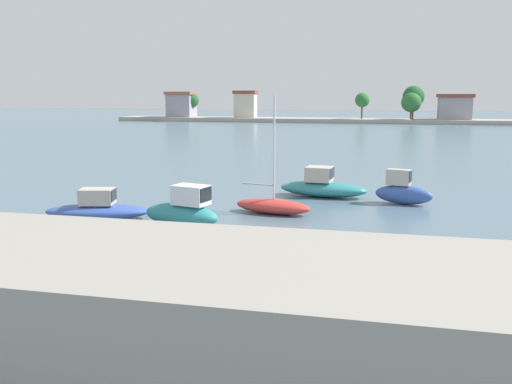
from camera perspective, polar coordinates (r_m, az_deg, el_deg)
ground_plane at (r=19.40m, az=10.83°, el=-8.51°), size 400.00×400.00×0.00m
seawall_embankment at (r=12.04m, az=9.45°, el=-13.48°), size 97.38×5.66×2.68m
moored_boat_0 at (r=28.53m, az=-15.96°, el=-1.69°), size 5.46×2.92×1.52m
moored_boat_1 at (r=25.99m, az=-7.51°, el=-1.97°), size 4.13×2.37×2.00m
moored_boat_2 at (r=28.73m, az=1.74°, el=-1.40°), size 4.27×2.13×6.04m
moored_boat_3 at (r=33.65m, az=6.86°, el=0.57°), size 5.48×2.50×1.80m
moored_boat_4 at (r=32.18m, az=14.84°, el=0.06°), size 3.34×1.72×1.95m
mooring_buoy_0 at (r=22.86m, az=-12.98°, el=-5.17°), size 0.43×0.43×0.43m
distant_shoreline at (r=122.21m, az=10.41°, el=7.98°), size 118.84×8.65×7.81m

